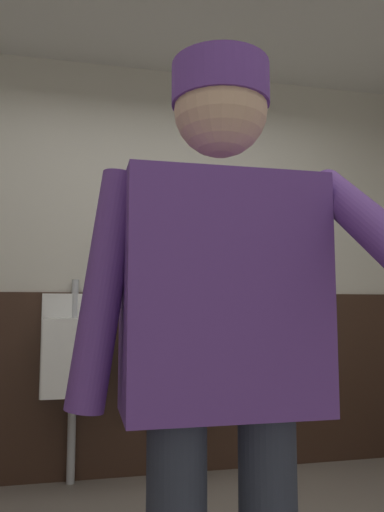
% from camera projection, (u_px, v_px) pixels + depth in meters
% --- Properties ---
extents(wall_back, '(4.51, 0.12, 2.72)m').
position_uv_depth(wall_back, '(151.00, 264.00, 3.34)').
color(wall_back, beige).
rests_on(wall_back, ground_plane).
extents(wainscot_band_back, '(3.91, 0.03, 1.16)m').
position_uv_depth(wainscot_band_back, '(151.00, 382.00, 3.18)').
color(wainscot_band_back, '#382319').
rests_on(wainscot_band_back, ground_plane).
extents(urinal_left, '(0.40, 0.34, 1.24)m').
position_uv_depth(urinal_left, '(73.00, 355.00, 2.95)').
color(urinal_left, white).
rests_on(urinal_left, ground_plane).
extents(urinal_middle, '(0.40, 0.34, 1.24)m').
position_uv_depth(urinal_middle, '(194.00, 352.00, 3.12)').
color(urinal_middle, white).
rests_on(urinal_middle, ground_plane).
extents(privacy_divider_panel, '(0.04, 0.40, 0.90)m').
position_uv_depth(privacy_divider_panel, '(137.00, 326.00, 2.99)').
color(privacy_divider_panel, '#4C4C51').
extents(person, '(0.69, 0.60, 1.67)m').
position_uv_depth(person, '(223.00, 333.00, 1.17)').
color(person, '#2D3342').
rests_on(person, ground_plane).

